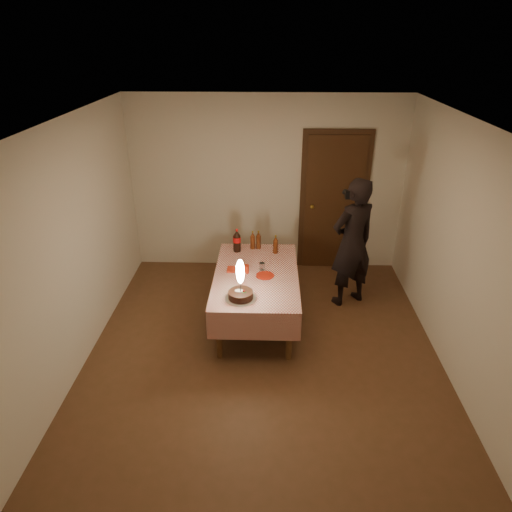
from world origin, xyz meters
The scene contains 13 objects.
ground centered at (0.00, 0.00, 0.00)m, with size 4.00×4.50×0.01m, color brown.
room_shell centered at (0.03, 0.08, 1.65)m, with size 4.04×4.54×2.62m.
dining_table centered at (-0.10, 0.66, 0.59)m, with size 1.02×1.72×0.68m.
birthday_cake centered at (-0.26, 0.08, 0.80)m, with size 0.35×0.35×0.48m.
red_plate centered at (0.01, 0.61, 0.69)m, with size 0.22×0.22×0.01m, color #AF1C0C.
red_cup centered at (-0.23, 0.68, 0.73)m, with size 0.08×0.08×0.10m, color red.
clear_cup centered at (-0.03, 0.77, 0.73)m, with size 0.07×0.07×0.09m, color silver.
napkin_stack centered at (-0.39, 0.75, 0.69)m, with size 0.15×0.15×0.02m, color red.
cola_bottle centered at (-0.38, 1.29, 0.84)m, with size 0.10×0.10×0.32m.
amber_bottle_left centered at (-0.17, 1.37, 0.80)m, with size 0.06×0.06×0.25m.
amber_bottle_right centered at (0.14, 1.25, 0.80)m, with size 0.06×0.06×0.25m.
amber_bottle_mid centered at (-0.09, 1.39, 0.80)m, with size 0.06×0.06×0.25m.
photographer centered at (1.13, 1.17, 0.88)m, with size 0.76×0.67×1.75m.
Camera 1 is at (0.05, -4.22, 3.35)m, focal length 32.00 mm.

